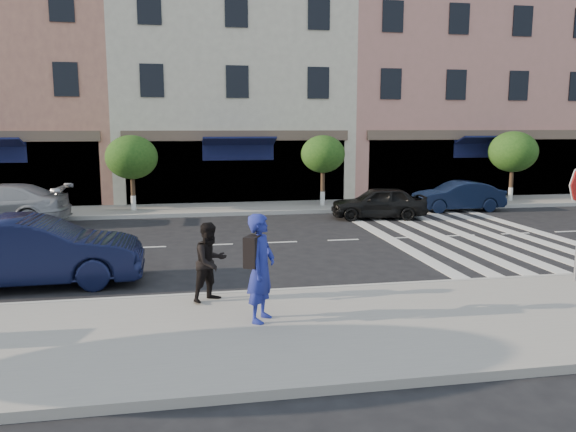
# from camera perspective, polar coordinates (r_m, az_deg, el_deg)

# --- Properties ---
(ground) EXTENTS (120.00, 120.00, 0.00)m
(ground) POSITION_cam_1_polar(r_m,az_deg,el_deg) (13.62, 2.15, -6.09)
(ground) COLOR black
(ground) RESTS_ON ground
(sidewalk_near) EXTENTS (60.00, 4.50, 0.15)m
(sidewalk_near) POSITION_cam_1_polar(r_m,az_deg,el_deg) (10.14, 6.84, -11.12)
(sidewalk_near) COLOR gray
(sidewalk_near) RESTS_ON ground
(sidewalk_far) EXTENTS (60.00, 3.00, 0.15)m
(sidewalk_far) POSITION_cam_1_polar(r_m,az_deg,el_deg) (24.25, -3.49, 0.82)
(sidewalk_far) COLOR gray
(sidewalk_far) RESTS_ON ground
(building_west_mid) EXTENTS (10.00, 9.00, 14.00)m
(building_west_mid) POSITION_cam_1_polar(r_m,az_deg,el_deg) (31.10, -26.39, 14.54)
(building_west_mid) COLOR tan
(building_west_mid) RESTS_ON ground
(building_centre) EXTENTS (11.00, 9.00, 11.00)m
(building_centre) POSITION_cam_1_polar(r_m,az_deg,el_deg) (29.98, -5.99, 12.77)
(building_centre) COLOR beige
(building_centre) RESTS_ON ground
(building_east_mid) EXTENTS (13.00, 9.00, 13.00)m
(building_east_mid) POSITION_cam_1_polar(r_m,az_deg,el_deg) (33.24, 15.73, 13.86)
(building_east_mid) COLOR tan
(building_east_mid) RESTS_ON ground
(street_tree_wb) EXTENTS (2.10, 2.10, 3.06)m
(street_tree_wb) POSITION_cam_1_polar(r_m,az_deg,el_deg) (23.76, -15.61, 5.75)
(street_tree_wb) COLOR #473323
(street_tree_wb) RESTS_ON sidewalk_far
(street_tree_c) EXTENTS (1.90, 1.90, 3.04)m
(street_tree_c) POSITION_cam_1_polar(r_m,az_deg,el_deg) (24.38, 3.57, 6.26)
(street_tree_c) COLOR #473323
(street_tree_c) RESTS_ON sidewalk_far
(street_tree_ea) EXTENTS (2.20, 2.20, 3.19)m
(street_tree_ea) POSITION_cam_1_polar(r_m,az_deg,el_deg) (27.94, 21.89, 6.06)
(street_tree_ea) COLOR #473323
(street_tree_ea) RESTS_ON sidewalk_far
(photographer) EXTENTS (0.74, 0.84, 1.93)m
(photographer) POSITION_cam_1_polar(r_m,az_deg,el_deg) (9.90, -2.75, -5.28)
(photographer) COLOR navy
(photographer) RESTS_ON sidewalk_near
(walker) EXTENTS (0.97, 0.94, 1.57)m
(walker) POSITION_cam_1_polar(r_m,az_deg,el_deg) (11.15, -7.88, -4.64)
(walker) COLOR black
(walker) RESTS_ON sidewalk_near
(car_near_mid) EXTENTS (4.85, 1.82, 1.58)m
(car_near_mid) POSITION_cam_1_polar(r_m,az_deg,el_deg) (13.85, -24.53, -3.30)
(car_near_mid) COLOR black
(car_near_mid) RESTS_ON ground
(car_far_mid) EXTENTS (3.84, 1.95, 1.25)m
(car_far_mid) POSITION_cam_1_polar(r_m,az_deg,el_deg) (22.11, 9.18, 1.36)
(car_far_mid) COLOR black
(car_far_mid) RESTS_ON ground
(car_far_right) EXTENTS (3.85, 1.41, 1.26)m
(car_far_right) POSITION_cam_1_polar(r_m,az_deg,el_deg) (24.86, 16.85, 1.94)
(car_far_right) COLOR black
(car_far_right) RESTS_ON ground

